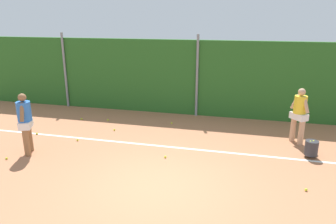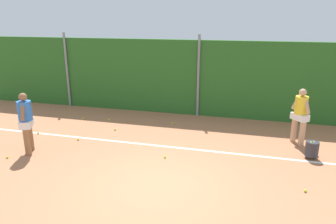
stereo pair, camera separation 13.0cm
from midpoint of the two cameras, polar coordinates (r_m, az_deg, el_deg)
The scene contains 17 objects.
ground_plane at distance 9.11m, azimuth 0.73°, elevation -7.94°, with size 30.80×30.80×0.00m, color #B2704C.
hedge_fence_backdrop at distance 12.55m, azimuth 5.12°, elevation 6.12°, with size 20.02×0.25×2.99m, color #286023.
fence_post_left at distance 14.42m, azimuth -18.48°, elevation 7.18°, with size 0.10×0.10×3.22m, color gray.
fence_post_center at distance 12.36m, azimuth 5.00°, elevation 6.49°, with size 0.10×0.10×3.22m, color gray.
court_baseline_paint at distance 9.62m, azimuth 1.52°, elevation -6.52°, with size 14.63×0.10×0.01m, color white.
player_foreground_near at distance 9.83m, azimuth -24.89°, elevation -1.40°, with size 0.50×0.74×1.79m.
player_midcourt at distance 10.49m, azimuth 22.45°, elevation -0.12°, with size 0.55×0.61×1.76m.
ball_hopper at distance 9.74m, azimuth 24.28°, elevation -5.97°, with size 0.36×0.36×0.51m.
tennis_ball_0 at distance 8.02m, azimuth 23.39°, elevation -12.85°, with size 0.07×0.07×0.07m, color #CCDB33.
tennis_ball_1 at distance 12.65m, azimuth -15.73°, elevation -1.21°, with size 0.07×0.07×0.07m, color #CCDB33.
tennis_ball_4 at distance 11.19m, azimuth -10.07°, elevation -3.20°, with size 0.07×0.07×0.07m, color #CCDB33.
tennis_ball_5 at distance 11.57m, azimuth -23.05°, elevation -3.65°, with size 0.07×0.07×0.07m, color #CCDB33.
tennis_ball_6 at distance 9.99m, azimuth -27.66°, elevation -7.48°, with size 0.07×0.07×0.07m, color #CCDB33.
tennis_ball_7 at distance 10.56m, azimuth -16.48°, elevation -4.89°, with size 0.07×0.07×0.07m, color #CCDB33.
tennis_ball_8 at distance 11.69m, azimuth 0.35°, elevation -2.04°, with size 0.07×0.07×0.07m, color #CCDB33.
tennis_ball_9 at distance 8.96m, azimuth -0.91°, elevation -8.16°, with size 0.07×0.07×0.07m, color #CCDB33.
tennis_ball_10 at distance 12.29m, azimuth -11.18°, elevation -1.41°, with size 0.07×0.07×0.07m, color #CCDB33.
Camera 1 is at (1.82, -6.35, 3.83)m, focal length 33.50 mm.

